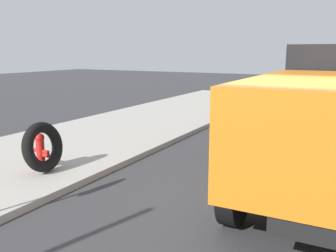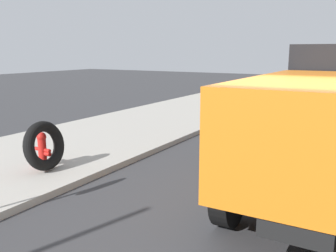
% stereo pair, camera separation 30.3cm
% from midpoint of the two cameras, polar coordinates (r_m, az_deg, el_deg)
% --- Properties ---
extents(ground_plane, '(80.00, 80.00, 0.00)m').
position_cam_midpoint_polar(ground_plane, '(6.71, 16.78, -14.11)').
color(ground_plane, '#38383A').
extents(sidewalk_curb, '(36.00, 5.00, 0.15)m').
position_cam_midpoint_polar(sidewalk_curb, '(10.20, -21.51, -5.11)').
color(sidewalk_curb, '#ADA89E').
rests_on(sidewalk_curb, ground).
extents(fire_hydrant, '(0.22, 0.50, 0.83)m').
position_cam_midpoint_polar(fire_hydrant, '(9.16, -17.85, -3.31)').
color(fire_hydrant, red).
rests_on(fire_hydrant, sidewalk_curb).
extents(loose_tire, '(1.16, 0.50, 1.16)m').
position_cam_midpoint_polar(loose_tire, '(8.82, -17.54, -2.93)').
color(loose_tire, black).
rests_on(loose_tire, sidewalk_curb).
extents(dump_truck_orange, '(7.03, 2.86, 3.00)m').
position_cam_midpoint_polar(dump_truck_orange, '(8.16, 25.29, 1.68)').
color(dump_truck_orange, orange).
rests_on(dump_truck_orange, ground).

